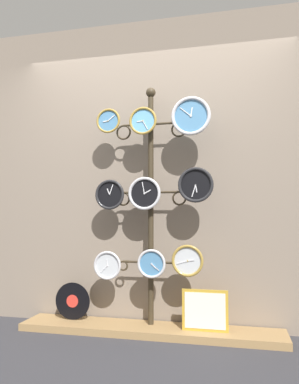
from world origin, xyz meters
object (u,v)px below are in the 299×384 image
Objects in this scene: clock_top_center at (143,121)px; vinyl_record at (73,301)px; clock_bottom_center at (152,264)px; clock_bottom_right at (188,261)px; clock_bottom_left at (108,265)px; clock_top_left at (108,121)px; clock_top_right at (191,116)px; clock_middle_center at (145,193)px; picture_frame at (205,310)px; clock_middle_right at (196,185)px; clock_middle_left at (110,195)px; display_stand at (151,224)px.

vinyl_record is (-0.66, 0.07, -1.56)m from clock_top_center.
clock_bottom_right reaches higher than clock_bottom_center.
clock_bottom_left is (-0.31, -0.00, -1.23)m from clock_top_center.
clock_top_left reaches higher than clock_bottom_left.
clock_middle_center is at bearing 177.10° from clock_top_right.
clock_top_left reaches higher than picture_frame.
clock_middle_right is 0.74m from clock_bottom_center.
clock_middle_right is (0.04, -0.02, -0.57)m from clock_top_right.
picture_frame is at bearing -3.51° from vinyl_record.
clock_middle_left is 0.93× the size of clock_middle_center.
clock_top_center reaches higher than clock_middle_right.
clock_middle_left is at bearing 67.15° from clock_bottom_left.
clock_bottom_center is 0.92× the size of clock_bottom_right.
clock_bottom_right is 0.80× the size of vinyl_record.
clock_bottom_right is (0.67, -0.02, -0.55)m from clock_middle_left.
clock_bottom_left is at bearing 178.41° from clock_bottom_center.
clock_middle_left is at bearing -8.44° from vinyl_record.
clock_top_center is 0.86× the size of clock_middle_center.
clock_top_center is at bearing -120.42° from clock_middle_center.
clock_top_left is 0.77× the size of clock_middle_center.
vinyl_record is (-0.74, 0.09, -0.36)m from clock_bottom_center.
clock_middle_center reaches higher than clock_bottom_right.
display_stand is 8.11× the size of clock_bottom_right.
clock_bottom_left is 0.39m from clock_bottom_center.
clock_middle_right is at bearing -4.65° from clock_middle_center.
display_stand reaches higher than clock_top_center.
clock_top_right reaches higher than clock_bottom_left.
clock_bottom_center is at bearing 179.29° from clock_middle_right.
clock_top_left is 0.91× the size of clock_top_center.
clock_middle_right is (0.45, -0.02, -0.56)m from clock_top_center.
vinyl_record is at bearing 175.34° from clock_middle_right.
clock_bottom_center is (0.38, -0.03, -0.58)m from clock_middle_left.
clock_middle_right is at bearing -22.71° from clock_top_right.
clock_bottom_center is at bearing -178.17° from picture_frame.
clock_top_center reaches higher than clock_bottom_right.
clock_top_center is 0.74× the size of vinyl_record.
clock_top_right reaches higher than clock_middle_center.
clock_middle_right reaches higher than clock_middle_center.
clock_top_right is 1.02× the size of vinyl_record.
clock_top_right is at bearing -2.90° from clock_middle_center.
clock_top_left is 0.90× the size of clock_bottom_left.
vinyl_record is 1.17m from picture_frame.
clock_middle_center reaches higher than clock_bottom_center.
display_stand is at bearing 162.86° from clock_bottom_right.
clock_middle_left is at bearing 178.01° from clock_bottom_right.
picture_frame is at bearing 1.79° from clock_top_right.
picture_frame is (0.51, -0.00, -1.56)m from clock_top_center.
display_stand is 0.45m from clock_bottom_right.
clock_middle_center is at bearing 175.35° from clock_middle_right.
clock_top_center is 1.23m from clock_bottom_right.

